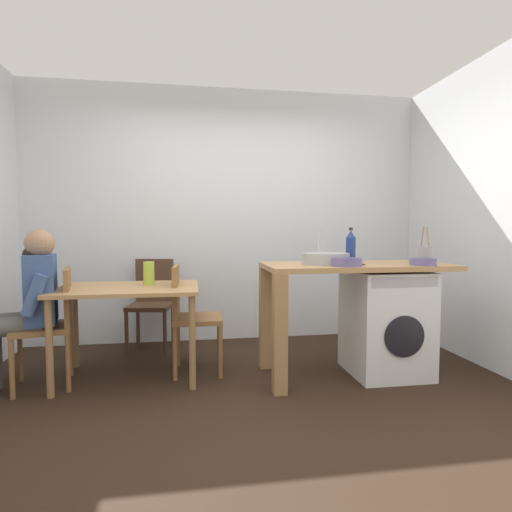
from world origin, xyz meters
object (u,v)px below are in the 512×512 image
Objects in this scene: chair_person_seat at (53,320)px; utensil_crock at (425,254)px; chair_spare_by_wall at (152,299)px; mixing_bowl at (347,261)px; washing_machine at (386,322)px; seated_person at (28,300)px; vase at (149,273)px; colander at (423,261)px; dining_table at (129,299)px; bottle_tall_green at (351,247)px; chair_opposite at (189,312)px.

chair_person_seat is 3.00× the size of utensil_crock.
chair_spare_by_wall is 2.01m from mixing_bowl.
washing_machine is 0.71m from mixing_bowl.
seated_person is at bearing 177.73° from washing_machine.
vase is at bearing -88.31° from seated_person.
utensil_crock is at bearing 56.30° from colander.
mixing_bowl is (-0.43, -0.20, 0.53)m from washing_machine.
colander is (2.16, -1.22, 0.44)m from chair_spare_by_wall.
dining_table is at bearing 173.72° from washing_machine.
washing_machine is (2.09, -0.23, -0.21)m from dining_table.
bottle_tall_green is at bearing -103.02° from seated_person.
chair_opposite reaches higher than washing_machine.
vase reaches higher than chair_opposite.
chair_spare_by_wall is 3.07× the size of bottle_tall_green.
mixing_bowl is 0.77× the size of utensil_crock.
seated_person is at bearing 178.94° from utensil_crock.
seated_person is 4.09× the size of bottle_tall_green.
chair_spare_by_wall is at bearing 93.20° from vase.
dining_table is 1.86m from bottle_tall_green.
utensil_crock is at bearing -6.86° from vase.
washing_machine is 3.73× the size of mixing_bowl.
colander is (1.80, -0.50, 0.44)m from chair_opposite.
colander is at bearing -14.44° from vase.
washing_machine is at bearing 24.82° from mixing_bowl.
utensil_crock is 2.33m from vase.
mixing_bowl reaches higher than dining_table.
mixing_bowl is 1.15× the size of colander.
bottle_tall_green reaches higher than seated_person.
chair_person_seat is 1.08m from chair_spare_by_wall.
colander reaches higher than washing_machine.
dining_table is 2.11m from washing_machine.
mixing_bowl is at bearing -155.18° from washing_machine.
washing_machine is at bearing -171.90° from utensil_crock.
vase reaches higher than washing_machine.
washing_machine is 0.69m from bottle_tall_green.
vase reaches higher than chair_person_seat.
bottle_tall_green is 0.57m from colander.
colander is (2.28, -0.45, 0.31)m from dining_table.
mixing_bowl reaches higher than chair_opposite.
mixing_bowl is (1.19, -0.48, 0.45)m from chair_opposite.
chair_person_seat and chair_opposite have the same top height.
dining_table is 1.22× the size of chair_opposite.
chair_spare_by_wall is 4.50× the size of colander.
seated_person is at bearing -79.74° from chair_opposite.
seated_person reaches higher than chair_spare_by_wall.
mixing_bowl is at bearing -110.12° from seated_person.
chair_spare_by_wall is 0.75× the size of seated_person.
dining_table is 1.74m from mixing_bowl.
washing_machine is (1.61, -0.28, -0.08)m from chair_opposite.
utensil_crock reaches higher than seated_person.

